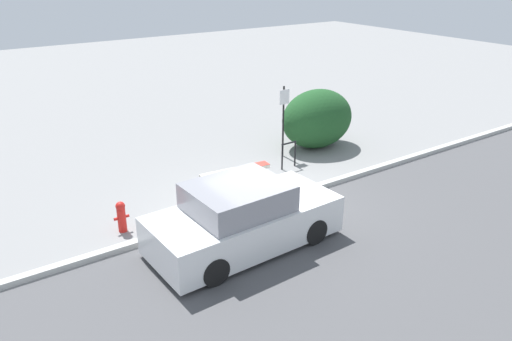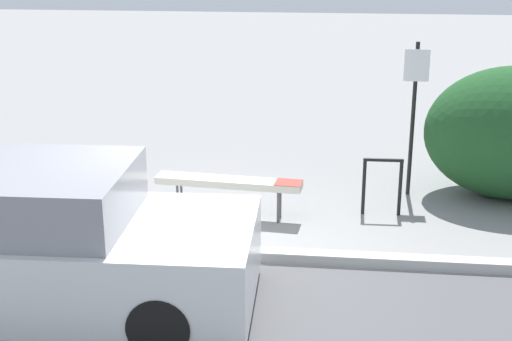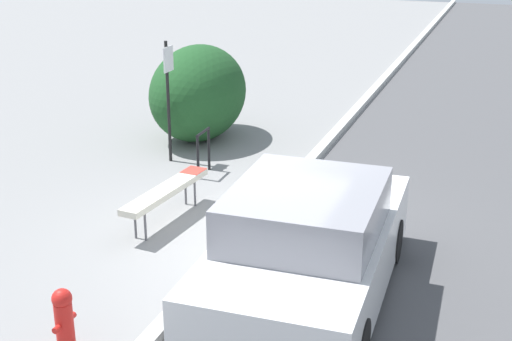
% 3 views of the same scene
% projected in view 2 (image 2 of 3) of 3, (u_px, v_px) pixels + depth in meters
% --- Properties ---
extents(ground_plane, '(60.00, 60.00, 0.00)m').
position_uv_depth(ground_plane, '(219.00, 258.00, 8.67)').
color(ground_plane, gray).
extents(curb, '(60.00, 0.20, 0.13)m').
position_uv_depth(curb, '(219.00, 253.00, 8.65)').
color(curb, '#B7B7B2').
rests_on(curb, ground_plane).
extents(bench, '(2.06, 0.50, 0.56)m').
position_uv_depth(bench, '(229.00, 183.00, 9.79)').
color(bench, '#515156').
rests_on(bench, ground_plane).
extents(bike_rack, '(0.55, 0.06, 0.83)m').
position_uv_depth(bike_rack, '(382.00, 181.00, 9.87)').
color(bike_rack, black).
rests_on(bike_rack, ground_plane).
extents(sign_post, '(0.36, 0.08, 2.30)m').
position_uv_depth(sign_post, '(414.00, 105.00, 10.39)').
color(sign_post, black).
rests_on(sign_post, ground_plane).
extents(parked_car_near, '(4.29, 2.02, 1.52)m').
position_uv_depth(parked_car_near, '(47.00, 245.00, 7.37)').
color(parked_car_near, black).
rests_on(parked_car_near, ground_plane).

